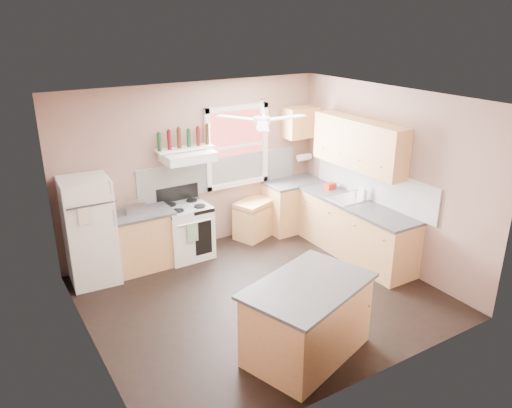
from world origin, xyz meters
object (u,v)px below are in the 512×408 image
toaster (135,207)px  island (307,321)px  stove (187,231)px  cart (254,219)px  refrigerator (90,231)px

toaster → island: 3.20m
toaster → stove: size_ratio=0.33×
cart → island: size_ratio=0.48×
refrigerator → cart: 2.82m
toaster → island: bearing=-61.9°
toaster → stove: 0.96m
island → refrigerator: bearing=100.3°
stove → island: (0.13, -2.99, 0.00)m
stove → island: same height
refrigerator → cart: refrigerator is taller
refrigerator → stove: refrigerator is taller
toaster → cart: (2.08, 0.04, -0.66)m
cart → refrigerator: bearing=160.8°
toaster → stove: toaster is taller
cart → island: 3.28m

